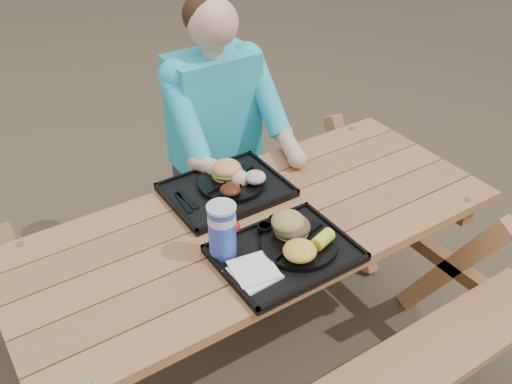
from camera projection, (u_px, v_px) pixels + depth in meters
ground at (256, 356)px, 2.50m from camera, size 60.00×60.00×0.00m
picnic_table at (256, 295)px, 2.28m from camera, size 1.80×1.49×0.75m
tray_near at (285, 254)px, 1.91m from camera, size 0.45×0.35×0.02m
tray_far at (226, 191)px, 2.21m from camera, size 0.45×0.35×0.02m
plate_near at (299, 244)px, 1.92m from camera, size 0.26×0.26×0.02m
plate_far at (231, 183)px, 2.22m from camera, size 0.26×0.26×0.02m
napkin_stack at (253, 273)px, 1.81m from camera, size 0.15×0.15×0.02m
soda_cup at (222, 231)px, 1.84m from camera, size 0.09×0.09×0.18m
condiment_bbq at (265, 228)px, 1.98m from camera, size 0.05×0.05×0.03m
condiment_mustard at (276, 222)px, 2.01m from camera, size 0.05×0.05×0.03m
sandwich at (292, 218)px, 1.92m from camera, size 0.12×0.12×0.13m
mac_cheese at (300, 251)px, 1.83m from camera, size 0.11×0.11×0.06m
corn_cob at (323, 239)px, 1.89m from camera, size 0.10×0.10×0.05m
cutlery_far at (187, 200)px, 2.14m from camera, size 0.04×0.14×0.01m
burger at (227, 165)px, 2.21m from camera, size 0.12×0.12×0.10m
baked_beans at (230, 190)px, 2.13m from camera, size 0.08×0.08×0.04m
potato_salad at (255, 177)px, 2.19m from camera, size 0.08×0.08×0.05m
diner at (218, 156)px, 2.65m from camera, size 0.48×0.84×1.28m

